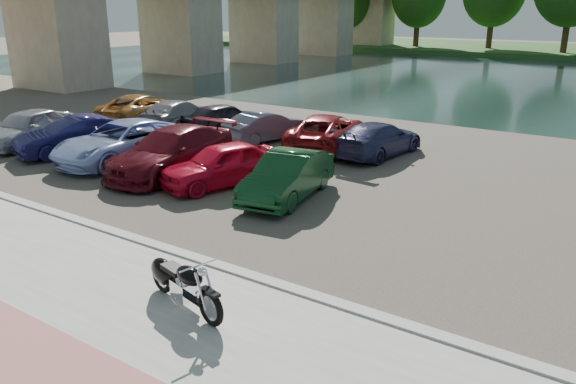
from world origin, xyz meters
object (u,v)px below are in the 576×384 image
(motorcycle, at_px, (179,281))
(car_2, at_px, (123,142))
(car_1, at_px, (75,136))
(car_0, at_px, (27,128))

(motorcycle, height_order, car_2, car_2)
(car_1, xyz_separation_m, car_2, (2.40, 0.28, 0.03))
(car_1, height_order, car_2, car_2)
(car_1, bearing_deg, car_0, -158.23)
(car_0, height_order, car_1, car_0)
(motorcycle, bearing_deg, car_2, 158.52)
(car_0, bearing_deg, motorcycle, -36.33)
(car_0, distance_m, car_2, 5.24)
(car_2, bearing_deg, car_1, -171.13)
(motorcycle, height_order, car_1, car_1)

